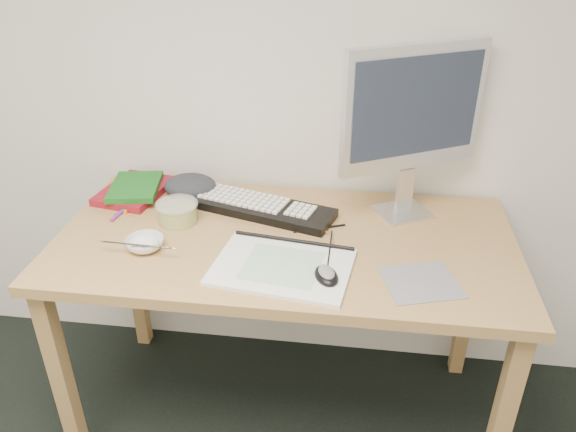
% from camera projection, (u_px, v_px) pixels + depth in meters
% --- Properties ---
extents(desk, '(1.40, 0.70, 0.75)m').
position_uv_depth(desk, '(285.00, 260.00, 1.76)').
color(desk, '#AF8250').
rests_on(desk, ground).
extents(mousepad, '(0.24, 0.22, 0.00)m').
position_uv_depth(mousepad, '(421.00, 282.00, 1.51)').
color(mousepad, slate).
rests_on(mousepad, desk).
extents(sketchpad, '(0.41, 0.32, 0.01)m').
position_uv_depth(sketchpad, '(282.00, 267.00, 1.57)').
color(sketchpad, silver).
rests_on(sketchpad, desk).
extents(keyboard, '(0.49, 0.28, 0.03)m').
position_uv_depth(keyboard, '(263.00, 208.00, 1.85)').
color(keyboard, black).
rests_on(keyboard, desk).
extents(monitor, '(0.43, 0.26, 0.55)m').
position_uv_depth(monitor, '(413.00, 113.00, 1.69)').
color(monitor, silver).
rests_on(monitor, desk).
extents(mouse, '(0.09, 0.11, 0.03)m').
position_uv_depth(mouse, '(326.00, 272.00, 1.51)').
color(mouse, black).
rests_on(mouse, sketchpad).
extents(rice_bowl, '(0.12, 0.12, 0.03)m').
position_uv_depth(rice_bowl, '(145.00, 244.00, 1.65)').
color(rice_bowl, white).
rests_on(rice_bowl, desk).
extents(chopsticks, '(0.22, 0.03, 0.02)m').
position_uv_depth(chopsticks, '(138.00, 245.00, 1.61)').
color(chopsticks, silver).
rests_on(chopsticks, rice_bowl).
extents(fruit_tub, '(0.14, 0.14, 0.07)m').
position_uv_depth(fruit_tub, '(178.00, 212.00, 1.79)').
color(fruit_tub, '#EED054').
rests_on(fruit_tub, desk).
extents(book_red, '(0.24, 0.29, 0.03)m').
position_uv_depth(book_red, '(135.00, 191.00, 1.97)').
color(book_red, maroon).
rests_on(book_red, desk).
extents(book_green, '(0.19, 0.24, 0.02)m').
position_uv_depth(book_green, '(135.00, 187.00, 1.94)').
color(book_green, '#175C19').
rests_on(book_green, book_red).
extents(cloth_lump, '(0.18, 0.17, 0.06)m').
position_uv_depth(cloth_lump, '(190.00, 186.00, 1.96)').
color(cloth_lump, '#292D31').
rests_on(cloth_lump, desk).
extents(pencil_pink, '(0.17, 0.04, 0.01)m').
position_uv_depth(pencil_pink, '(278.00, 221.00, 1.80)').
color(pencil_pink, pink).
rests_on(pencil_pink, desk).
extents(pencil_tan, '(0.15, 0.12, 0.01)m').
position_uv_depth(pencil_tan, '(307.00, 223.00, 1.79)').
color(pencil_tan, '#A77B58').
rests_on(pencil_tan, desk).
extents(pencil_black, '(0.16, 0.07, 0.01)m').
position_uv_depth(pencil_black, '(319.00, 228.00, 1.76)').
color(pencil_black, black).
rests_on(pencil_black, desk).
extents(marker_blue, '(0.06, 0.12, 0.01)m').
position_uv_depth(marker_blue, '(128.00, 208.00, 1.87)').
color(marker_blue, '#214FB4').
rests_on(marker_blue, desk).
extents(marker_orange, '(0.04, 0.13, 0.01)m').
position_uv_depth(marker_orange, '(128.00, 204.00, 1.90)').
color(marker_orange, orange).
rests_on(marker_orange, desk).
extents(marker_purple, '(0.03, 0.12, 0.01)m').
position_uv_depth(marker_purple, '(121.00, 212.00, 1.85)').
color(marker_purple, '#862790').
rests_on(marker_purple, desk).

